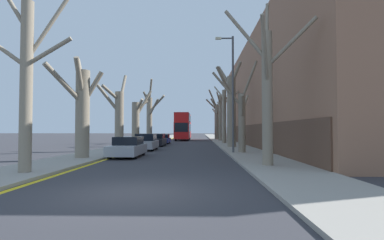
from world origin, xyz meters
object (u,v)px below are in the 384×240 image
at_px(street_tree_left_0, 26,79).
at_px(street_tree_left_3, 137,121).
at_px(double_decker_bus, 183,125).
at_px(parked_car_3, 162,139).
at_px(parked_car_0, 128,147).
at_px(street_tree_right_1, 241,116).
at_px(street_tree_right_0, 267,87).
at_px(street_tree_right_4, 220,116).
at_px(street_tree_left_2, 118,117).
at_px(street_tree_right_2, 231,108).
at_px(parked_car_2, 156,140).
at_px(street_tree_right_3, 225,113).
at_px(lamp_post, 232,89).
at_px(parked_car_1, 146,142).
at_px(street_tree_left_1, 82,108).
at_px(street_tree_right_5, 216,119).
at_px(street_tree_left_4, 150,116).

bearing_deg(street_tree_left_0, street_tree_left_3, 89.81).
bearing_deg(double_decker_bus, parked_car_3, -97.61).
bearing_deg(parked_car_0, street_tree_right_1, 19.57).
height_order(street_tree_right_0, street_tree_right_1, street_tree_right_0).
bearing_deg(street_tree_right_4, street_tree_left_3, -124.88).
bearing_deg(street_tree_right_0, double_decker_bus, 99.04).
bearing_deg(street_tree_left_0, street_tree_left_2, 89.91).
distance_m(street_tree_left_0, street_tree_left_3, 21.12).
height_order(street_tree_right_2, parked_car_3, street_tree_right_2).
bearing_deg(street_tree_left_3, parked_car_2, 7.05).
bearing_deg(street_tree_right_4, parked_car_2, -119.28).
xyz_separation_m(street_tree_left_3, street_tree_right_3, (10.27, 6.24, 1.20)).
height_order(street_tree_left_0, street_tree_left_3, street_tree_left_0).
bearing_deg(street_tree_right_3, double_decker_bus, 114.05).
xyz_separation_m(street_tree_right_3, parked_car_2, (-8.11, -5.97, -3.35)).
bearing_deg(street_tree_left_2, street_tree_left_0, -90.09).
distance_m(street_tree_left_0, lamp_post, 14.36).
xyz_separation_m(street_tree_left_3, parked_car_1, (2.16, -6.34, -2.12)).
bearing_deg(parked_car_3, double_decker_bus, 82.39).
bearing_deg(parked_car_2, parked_car_1, -90.00).
bearing_deg(street_tree_left_1, street_tree_left_3, 89.01).
distance_m(street_tree_right_5, parked_car_1, 29.92).
distance_m(street_tree_right_4, parked_car_1, 22.88).
distance_m(parked_car_3, lamp_post, 18.15).
xyz_separation_m(street_tree_left_1, lamp_post, (9.67, 4.51, 1.78)).
bearing_deg(parked_car_0, lamp_post, 20.19).
bearing_deg(parked_car_3, street_tree_right_3, 3.74).
bearing_deg(street_tree_right_1, double_decker_bus, 101.34).
distance_m(street_tree_right_1, double_decker_bus, 30.88).
bearing_deg(street_tree_right_2, double_decker_bus, 104.93).
height_order(street_tree_left_1, parked_car_3, street_tree_left_1).
bearing_deg(street_tree_right_3, parked_car_3, -176.26).
bearing_deg(street_tree_right_5, street_tree_right_3, -89.25).
xyz_separation_m(street_tree_right_2, lamp_post, (-0.74, -7.68, 0.88)).
bearing_deg(street_tree_left_2, street_tree_right_4, 64.86).
distance_m(street_tree_right_1, parked_car_3, 17.93).
relative_size(street_tree_right_0, street_tree_right_3, 1.11).
distance_m(street_tree_right_1, street_tree_right_5, 32.54).
xyz_separation_m(parked_car_2, lamp_post, (7.25, -10.63, 4.28)).
xyz_separation_m(street_tree_right_0, street_tree_right_1, (-0.07, 8.31, -1.04)).
distance_m(street_tree_right_3, parked_car_3, 8.81).
height_order(street_tree_right_5, parked_car_3, street_tree_right_5).
relative_size(street_tree_left_0, double_decker_bus, 0.66).
bearing_deg(street_tree_left_4, street_tree_right_0, -69.09).
distance_m(street_tree_left_2, street_tree_right_2, 11.25).
bearing_deg(street_tree_right_1, parked_car_1, 154.33).
height_order(street_tree_left_3, street_tree_right_5, street_tree_right_5).
bearing_deg(parked_car_3, street_tree_left_4, 133.33).
xyz_separation_m(street_tree_left_2, street_tree_right_0, (10.28, -11.22, 0.91)).
height_order(street_tree_right_4, double_decker_bus, street_tree_right_4).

